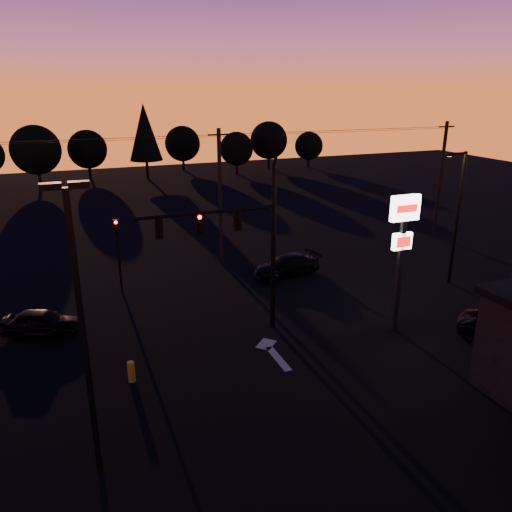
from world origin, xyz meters
The scene contains 21 objects.
ground centered at (0.00, 0.00, 0.00)m, with size 120.00×120.00×0.00m, color black.
lane_arrow centered at (0.50, 1.67, 0.01)m, with size 1.20×3.10×0.01m.
traffic_signal_mast centered at (-0.10, 3.99, 4.94)m, with size 6.79×0.52×8.58m.
secondary_signal centered at (-5.00, 11.49, 2.86)m, with size 0.30×0.31×4.35m.
parking_lot_light centered at (-7.50, -3.00, 5.27)m, with size 1.25×0.30×9.14m.
pylon_sign centered at (7.00, 1.50, 4.91)m, with size 1.50×0.28×6.80m.
streetlight centered at (13.91, 5.50, 4.42)m, with size 1.55×0.35×8.00m.
utility_pole_1 centered at (2.00, 14.00, 4.59)m, with size 1.40×0.26×9.00m.
utility_pole_2 centered at (20.00, 14.00, 4.59)m, with size 1.40×0.26×9.00m.
power_wires centered at (2.00, 14.00, 8.57)m, with size 36.00×1.22×0.07m.
bollard centered at (-5.83, 1.55, 0.45)m, with size 0.30×0.30×0.89m, color #A9981B.
tree_2 centered at (-10.00, 48.00, 4.37)m, with size 5.77×5.78×7.26m.
tree_3 centered at (-4.00, 52.00, 3.75)m, with size 4.95×4.95×6.22m.
tree_4 centered at (3.00, 49.00, 5.93)m, with size 4.18×4.18×9.50m.
tree_5 centered at (9.00, 54.00, 3.75)m, with size 4.95×4.95×6.22m.
tree_6 centered at (15.00, 48.00, 3.43)m, with size 4.54×4.54×5.71m.
tree_7 centered at (21.00, 51.00, 4.06)m, with size 5.36×5.36×6.74m.
tree_8 centered at (27.00, 50.00, 3.12)m, with size 4.12×4.12×5.19m.
car_left centered at (-9.27, 7.29, 0.64)m, with size 1.51×3.75×1.28m, color black.
car_right centered at (5.20, 10.32, 0.64)m, with size 1.79×4.40×1.28m, color black.
suv_parked centered at (11.24, -1.58, 0.62)m, with size 2.07×4.50×1.25m, color black.
Camera 1 is at (-7.55, -16.83, 11.51)m, focal length 35.00 mm.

